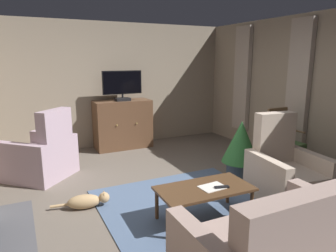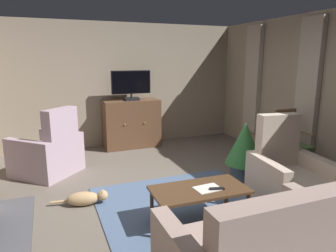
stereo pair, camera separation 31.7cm
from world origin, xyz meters
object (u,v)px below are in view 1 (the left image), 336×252
(side_chair_mid_row, at_px, (282,139))
(tv_remote, at_px, (222,187))
(television, at_px, (122,85))
(armchair_angled_to_table, at_px, (42,156))
(cat, at_px, (87,201))
(armchair_by_fireplace, at_px, (285,173))
(sofa_floral, at_px, (275,248))
(potted_plant_on_hearth_side, at_px, (241,146))
(tv_cabinet, at_px, (123,125))
(folded_newspaper, at_px, (213,187))
(coffee_table, at_px, (204,191))

(side_chair_mid_row, bearing_deg, tv_remote, -153.27)
(television, distance_m, armchair_angled_to_table, 2.21)
(tv_remote, distance_m, side_chair_mid_row, 2.20)
(armchair_angled_to_table, bearing_deg, cat, -73.52)
(television, xyz_separation_m, armchair_by_fireplace, (1.23, -3.26, -1.00))
(television, distance_m, sofa_floral, 4.56)
(side_chair_mid_row, relative_size, potted_plant_on_hearth_side, 1.13)
(tv_cabinet, height_order, cat, tv_cabinet)
(folded_newspaper, xyz_separation_m, armchair_by_fireplace, (1.24, 0.08, -0.07))
(tv_cabinet, xyz_separation_m, coffee_table, (-0.10, -3.35, -0.12))
(sofa_floral, xyz_separation_m, cat, (-1.15, 2.04, -0.22))
(armchair_by_fireplace, xyz_separation_m, side_chair_mid_row, (0.81, 0.85, 0.20))
(armchair_by_fireplace, relative_size, side_chair_mid_row, 1.08)
(tv_cabinet, distance_m, folded_newspaper, 3.39)
(tv_remote, distance_m, cat, 1.72)
(armchair_by_fireplace, relative_size, armchair_angled_to_table, 0.92)
(television, distance_m, coffee_table, 3.44)
(side_chair_mid_row, height_order, potted_plant_on_hearth_side, side_chair_mid_row)
(tv_cabinet, bearing_deg, side_chair_mid_row, -50.48)
(television, xyz_separation_m, potted_plant_on_hearth_side, (1.13, -2.43, -0.83))
(armchair_by_fireplace, distance_m, cat, 2.67)
(television, bearing_deg, cat, -118.17)
(sofa_floral, xyz_separation_m, side_chair_mid_row, (2.17, 2.02, 0.22))
(armchair_angled_to_table, relative_size, cat, 1.72)
(armchair_angled_to_table, distance_m, side_chair_mid_row, 3.98)
(coffee_table, xyz_separation_m, armchair_angled_to_table, (-1.59, 2.28, -0.02))
(sofa_floral, relative_size, side_chair_mid_row, 1.49)
(side_chair_mid_row, distance_m, cat, 3.35)
(coffee_table, xyz_separation_m, sofa_floral, (-0.03, -1.14, -0.05))
(coffee_table, height_order, armchair_by_fireplace, armchair_by_fireplace)
(sofa_floral, bearing_deg, side_chair_mid_row, 43.08)
(tv_remote, distance_m, folded_newspaper, 0.10)
(television, xyz_separation_m, cat, (-1.28, -2.40, -1.25))
(potted_plant_on_hearth_side, bearing_deg, cat, 179.33)
(sofa_floral, height_order, cat, sofa_floral)
(coffee_table, bearing_deg, side_chair_mid_row, 22.54)
(folded_newspaper, relative_size, armchair_by_fireplace, 0.26)
(television, relative_size, sofa_floral, 0.53)
(tv_cabinet, distance_m, tv_remote, 3.46)
(cat, bearing_deg, coffee_table, -37.31)
(tv_cabinet, bearing_deg, tv_remote, -88.87)
(tv_remote, xyz_separation_m, side_chair_mid_row, (1.97, 0.99, 0.12))
(cat, bearing_deg, potted_plant_on_hearth_side, -0.67)
(sofa_floral, xyz_separation_m, potted_plant_on_hearth_side, (1.26, 2.01, 0.20))
(coffee_table, xyz_separation_m, tv_remote, (0.17, -0.10, 0.05))
(tv_remote, xyz_separation_m, folded_newspaper, (-0.08, 0.06, -0.01))
(tv_cabinet, height_order, coffee_table, tv_cabinet)
(coffee_table, relative_size, sofa_floral, 0.72)
(television, bearing_deg, armchair_angled_to_table, -149.10)
(television, distance_m, side_chair_mid_row, 3.26)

